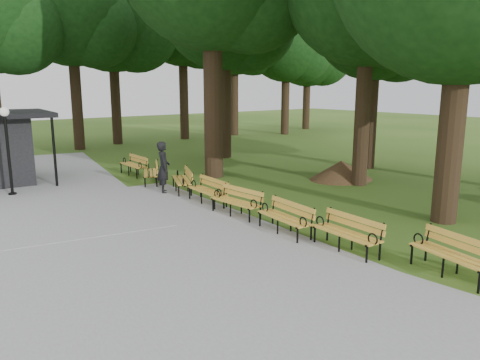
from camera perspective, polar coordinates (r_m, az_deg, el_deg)
ground at (r=10.66m, az=18.51°, el=-10.28°), size 100.00×100.00×0.00m
path at (r=10.20m, az=-9.59°, el=-10.65°), size 12.00×38.00×0.06m
person at (r=16.90m, az=-9.46°, el=1.54°), size 0.69×0.82×1.90m
lamp_post at (r=18.02m, az=-26.98°, el=5.26°), size 0.32×0.32×3.14m
dirt_mound at (r=19.72m, az=12.45°, el=1.23°), size 2.39×2.39×0.80m
bench_2 at (r=10.52m, az=24.71°, el=-8.50°), size 0.98×1.99×0.88m
bench_3 at (r=11.20m, az=13.01°, el=-6.51°), size 0.74×1.93×0.88m
bench_4 at (r=12.21m, az=5.53°, el=-4.73°), size 0.82×1.95×0.88m
bench_5 at (r=13.79m, az=-0.51°, el=-2.77°), size 0.80×1.95×0.88m
bench_6 at (r=15.25m, az=-4.09°, el=-1.39°), size 0.73×1.93×0.88m
bench_7 at (r=17.07m, az=-7.23°, el=-0.04°), size 1.33×2.00×0.88m
bench_8 at (r=18.73m, az=-11.06°, el=0.87°), size 1.40×1.99×0.88m
bench_9 at (r=20.67m, az=-13.10°, el=1.79°), size 0.65×1.90×0.88m
lawn_tree_4 at (r=25.34m, az=-2.07°, el=20.73°), size 6.64×6.64×11.25m
lawn_tree_5 at (r=22.70m, az=16.59°, el=18.91°), size 5.78×5.78×9.85m
tree_backdrop at (r=32.52m, az=-9.57°, el=18.57°), size 37.08×9.68×15.75m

